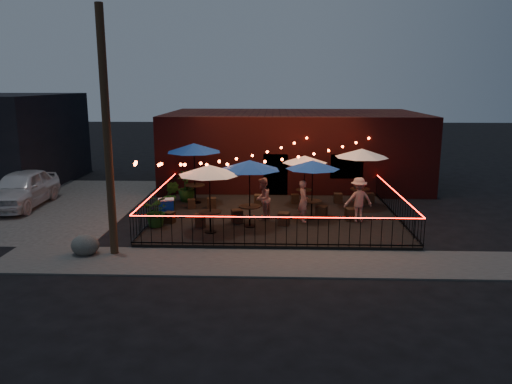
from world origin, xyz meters
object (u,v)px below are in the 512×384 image
utility_pole (107,135)px  cafe_table_2 (250,166)px  cafe_table_3 (305,160)px  cafe_table_5 (362,154)px  cooler (166,209)px  cafe_table_4 (313,165)px  cafe_table_0 (209,171)px  boulder (85,245)px  cafe_table_1 (194,149)px

utility_pole → cafe_table_2: 5.52m
cafe_table_3 → utility_pole: bearing=-135.2°
cafe_table_5 → cooler: bearing=-163.7°
cafe_table_4 → cafe_table_0: bearing=-152.3°
cafe_table_2 → cafe_table_5: cafe_table_5 is taller
cafe_table_3 → cooler: 6.60m
cooler → boulder: cooler is taller
utility_pole → boulder: size_ratio=8.79×
cafe_table_0 → cafe_table_5: (6.24, 4.20, 0.07)m
cooler → cafe_table_5: bearing=3.4°
utility_pole → cafe_table_5: size_ratio=2.54×
boulder → cafe_table_3: bearing=41.7°
cafe_table_2 → cooler: 4.09m
cafe_table_1 → cafe_table_3: 5.07m
cafe_table_3 → cafe_table_4: (0.17, -2.44, 0.15)m
cafe_table_0 → cafe_table_3: bearing=50.2°
cafe_table_2 → boulder: bearing=-149.5°
utility_pole → cafe_table_4: (6.88, 4.23, -1.63)m
cafe_table_1 → cafe_table_5: cafe_table_1 is taller
cafe_table_2 → cafe_table_5: (4.81, 3.37, 0.02)m
utility_pole → cafe_table_4: bearing=31.6°
cafe_table_3 → boulder: bearing=-138.3°
cafe_table_1 → cafe_table_2: (2.73, -3.79, -0.16)m
cafe_table_0 → cafe_table_4: bearing=27.7°
cafe_table_2 → cafe_table_5: bearing=35.0°
boulder → cafe_table_2: bearing=30.5°
cafe_table_3 → cafe_table_1: bearing=178.5°
cafe_table_2 → cafe_table_4: (2.49, 1.23, -0.16)m
boulder → cafe_table_1: bearing=69.5°
cafe_table_5 → boulder: 12.24m
cafe_table_2 → cafe_table_0: bearing=-149.8°
utility_pole → cafe_table_5: 11.28m
utility_pole → cafe_table_3: size_ratio=3.54×
utility_pole → cafe_table_0: (2.96, 2.17, -1.52)m
cafe_table_5 → cooler: 8.84m
cafe_table_2 → cafe_table_5: size_ratio=0.94×
cooler → boulder: bearing=-127.2°
cafe_table_0 → cooler: (-2.04, 1.78, -1.90)m
cafe_table_3 → cafe_table_5: size_ratio=0.72×
cafe_table_2 → boulder: size_ratio=3.26×
cafe_table_0 → cafe_table_5: 7.52m
cafe_table_2 → cooler: bearing=164.7°
utility_pole → cafe_table_0: utility_pole is taller
cafe_table_3 → cafe_table_4: bearing=-86.0°
cafe_table_1 → cafe_table_4: size_ratio=1.26×
cafe_table_1 → boulder: 7.76m
cafe_table_5 → cooler: size_ratio=3.74×
cafe_table_1 → boulder: (-2.59, -6.93, -2.34)m
cafe_table_0 → cafe_table_1: size_ratio=0.84×
cafe_table_4 → boulder: (-7.81, -4.37, -2.01)m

